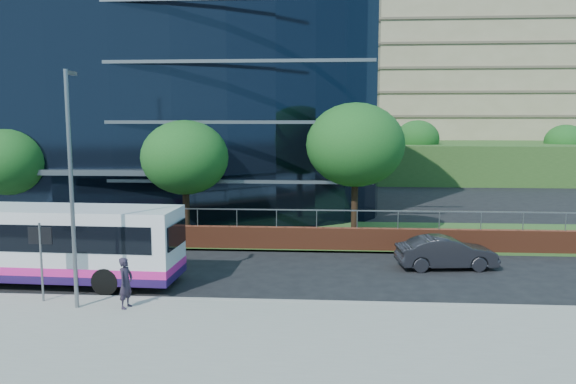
# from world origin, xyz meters

# --- Properties ---
(grass_verge) EXTENTS (36.00, 8.00, 0.12)m
(grass_verge) POSITION_xyz_m (24.00, 11.00, 0.06)
(grass_verge) COLOR #2D511E
(grass_verge) RESTS_ON ground
(glass_office) EXTENTS (44.00, 23.10, 16.00)m
(glass_office) POSITION_xyz_m (-4.00, 20.85, 8.00)
(glass_office) COLOR black
(glass_office) RESTS_ON ground
(retaining_wall) EXTENTS (34.00, 0.40, 2.11)m
(retaining_wall) POSITION_xyz_m (20.00, 7.30, 0.61)
(retaining_wall) COLOR brown
(retaining_wall) RESTS_ON ground
(apartment_block) EXTENTS (60.00, 42.00, 30.00)m
(apartment_block) POSITION_xyz_m (32.00, 57.21, 11.11)
(apartment_block) COLOR #2D511E
(apartment_block) RESTS_ON ground
(street_sign) EXTENTS (0.85, 0.09, 2.80)m
(street_sign) POSITION_xyz_m (4.50, -1.59, 2.15)
(street_sign) COLOR slate
(street_sign) RESTS_ON pavement_near
(tree_far_b) EXTENTS (4.29, 4.29, 6.05)m
(tree_far_b) POSITION_xyz_m (-3.00, 9.50, 4.21)
(tree_far_b) COLOR black
(tree_far_b) RESTS_ON ground
(tree_far_c) EXTENTS (4.62, 4.62, 6.51)m
(tree_far_c) POSITION_xyz_m (7.00, 9.00, 4.54)
(tree_far_c) COLOR black
(tree_far_c) RESTS_ON ground
(tree_far_d) EXTENTS (5.28, 5.28, 7.44)m
(tree_far_d) POSITION_xyz_m (16.00, 10.00, 5.19)
(tree_far_d) COLOR black
(tree_far_d) RESTS_ON ground
(tree_dist_e) EXTENTS (4.62, 4.62, 6.51)m
(tree_dist_e) POSITION_xyz_m (24.00, 40.00, 4.54)
(tree_dist_e) COLOR black
(tree_dist_e) RESTS_ON ground
(tree_dist_f) EXTENTS (4.29, 4.29, 6.05)m
(tree_dist_f) POSITION_xyz_m (40.00, 42.00, 4.21)
(tree_dist_f) COLOR black
(tree_dist_f) RESTS_ON ground
(streetlight_east) EXTENTS (0.15, 0.77, 8.00)m
(streetlight_east) POSITION_xyz_m (6.00, -2.17, 4.44)
(streetlight_east) COLOR slate
(streetlight_east) RESTS_ON pavement_near
(city_bus) EXTENTS (11.52, 3.04, 3.09)m
(city_bus) POSITION_xyz_m (3.10, 0.97, 1.64)
(city_bus) COLOR silver
(city_bus) RESTS_ON ground
(parked_car) EXTENTS (4.46, 2.00, 1.42)m
(parked_car) POSITION_xyz_m (19.76, 4.41, 0.71)
(parked_car) COLOR black
(parked_car) RESTS_ON ground
(pedestrian) EXTENTS (0.54, 0.71, 1.75)m
(pedestrian) POSITION_xyz_m (7.70, -2.11, 1.02)
(pedestrian) COLOR #281F2F
(pedestrian) RESTS_ON pavement_near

